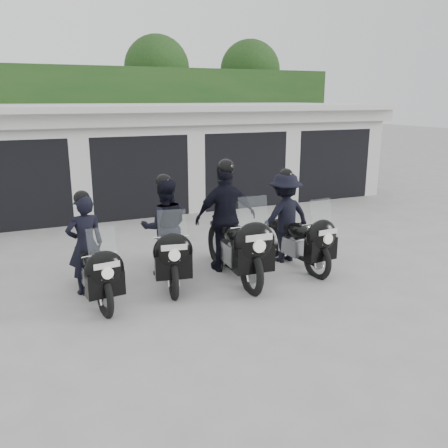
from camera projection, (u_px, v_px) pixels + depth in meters
name	position (u px, v px, depth m)	size (l,w,h in m)	color
ground	(224.00, 290.00, 8.04)	(80.00, 80.00, 0.00)	#9C9B96
garage_block	(120.00, 155.00, 14.80)	(16.40, 6.80, 2.96)	silver
background_vegetation	(102.00, 108.00, 18.89)	(20.00, 3.90, 5.80)	#183C16
police_bike_a	(91.00, 257.00, 7.53)	(0.75, 2.05, 1.79)	black
police_bike_b	(166.00, 235.00, 8.38)	(1.04, 2.19, 1.92)	black
police_bike_c	(230.00, 225.00, 8.59)	(1.21, 2.48, 2.16)	black
police_bike_d	(290.00, 223.00, 9.16)	(1.19, 2.19, 1.91)	black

